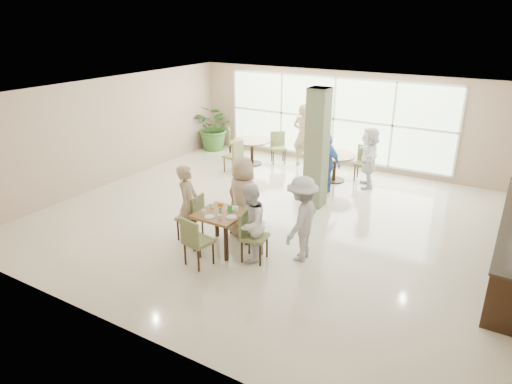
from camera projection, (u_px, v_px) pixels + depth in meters
The scene contains 19 objects.
ground at pixel (276, 219), 10.24m from camera, with size 10.00×10.00×0.00m, color beige.
room_shell at pixel (277, 146), 9.62m from camera, with size 10.00×10.00×10.00m.
window_bank at pixel (334, 119), 13.53m from camera, with size 7.00×0.04×7.00m.
column at pixel (317, 149), 10.50m from camera, with size 0.45×0.45×2.80m, color #5E6B4A.
main_table at pixel (221, 218), 8.76m from camera, with size 0.88×0.88×0.75m.
round_table_left at pixel (252, 145), 13.82m from camera, with size 1.14×1.14×0.75m.
round_table_right at pixel (335, 160), 12.42m from camera, with size 1.13×1.13×0.75m.
chairs_main_table at pixel (221, 226), 8.82m from camera, with size 2.10×2.03×0.95m.
chairs_table_left at pixel (249, 149), 13.87m from camera, with size 2.09×1.99×0.95m.
chairs_table_right at pixel (334, 164), 12.42m from camera, with size 1.83×1.87×0.95m.
tabletop_clutter at pixel (221, 210), 8.68m from camera, with size 0.73×0.75×0.21m.
potted_plant at pixel (215, 127), 15.23m from camera, with size 1.38×1.38×1.54m, color #346327.
teen_left at pixel (188, 204), 8.96m from camera, with size 0.59×0.39×1.62m, color tan.
teen_far at pixel (243, 197), 9.23m from camera, with size 0.83×0.45×1.69m, color tan.
teen_right at pixel (250, 223), 8.29m from camera, with size 0.73×0.57×1.51m, color white.
teen_standing at pixel (302, 219), 8.32m from camera, with size 1.05×0.60×1.62m, color #A2A1A4.
adult_a at pixel (326, 163), 11.60m from camera, with size 0.90×0.51×1.53m, color #4676D2.
adult_b at pixel (369, 157), 11.93m from camera, with size 1.49×0.64×1.61m, color white.
adult_standing at pixel (303, 136), 13.50m from camera, with size 0.69×0.45×1.88m, color tan.
Camera 1 is at (4.40, -8.22, 4.30)m, focal length 32.00 mm.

